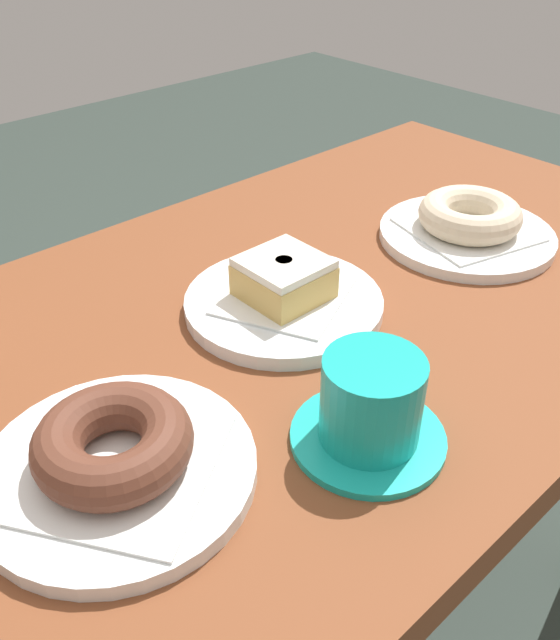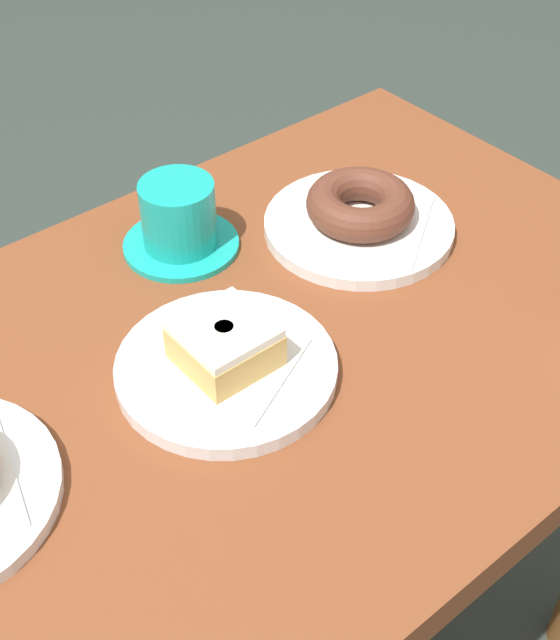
{
  "view_description": "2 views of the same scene",
  "coord_description": "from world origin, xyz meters",
  "px_view_note": "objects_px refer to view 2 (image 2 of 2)",
  "views": [
    {
      "loc": [
        -0.44,
        -0.43,
        1.13
      ],
      "look_at": [
        -0.08,
        -0.03,
        0.76
      ],
      "focal_mm": 37.88,
      "sensor_mm": 36.0,
      "label": 1
    },
    {
      "loc": [
        0.3,
        0.49,
        1.32
      ],
      "look_at": [
        -0.09,
        0.02,
        0.77
      ],
      "focal_mm": 48.92,
      "sensor_mm": 36.0,
      "label": 2
    }
  ],
  "objects_px": {
    "donut_glazed_square": "(225,343)",
    "plate_glazed_square": "(226,368)",
    "plate_chocolate_ring": "(359,226)",
    "donut_chocolate_ring": "(360,204)",
    "coffee_cup": "(179,219)"
  },
  "relations": [
    {
      "from": "plate_chocolate_ring",
      "to": "donut_chocolate_ring",
      "type": "bearing_deg",
      "value": 0.0
    },
    {
      "from": "plate_chocolate_ring",
      "to": "coffee_cup",
      "type": "bearing_deg",
      "value": -31.05
    },
    {
      "from": "donut_glazed_square",
      "to": "donut_chocolate_ring",
      "type": "height_order",
      "value": "donut_glazed_square"
    },
    {
      "from": "donut_glazed_square",
      "to": "plate_chocolate_ring",
      "type": "distance_m",
      "value": 0.27
    },
    {
      "from": "plate_glazed_square",
      "to": "plate_chocolate_ring",
      "type": "height_order",
      "value": "same"
    },
    {
      "from": "plate_chocolate_ring",
      "to": "coffee_cup",
      "type": "relative_size",
      "value": 1.67
    },
    {
      "from": "donut_glazed_square",
      "to": "plate_chocolate_ring",
      "type": "height_order",
      "value": "donut_glazed_square"
    },
    {
      "from": "plate_glazed_square",
      "to": "coffee_cup",
      "type": "xyz_separation_m",
      "value": [
        -0.08,
        -0.19,
        0.03
      ]
    },
    {
      "from": "donut_chocolate_ring",
      "to": "plate_chocolate_ring",
      "type": "bearing_deg",
      "value": 0.0
    },
    {
      "from": "donut_glazed_square",
      "to": "plate_glazed_square",
      "type": "bearing_deg",
      "value": -90.0
    },
    {
      "from": "donut_glazed_square",
      "to": "coffee_cup",
      "type": "xyz_separation_m",
      "value": [
        -0.08,
        -0.19,
        -0.0
      ]
    },
    {
      "from": "donut_glazed_square",
      "to": "donut_chocolate_ring",
      "type": "distance_m",
      "value": 0.27
    },
    {
      "from": "donut_glazed_square",
      "to": "donut_chocolate_ring",
      "type": "relative_size",
      "value": 0.67
    },
    {
      "from": "plate_glazed_square",
      "to": "plate_chocolate_ring",
      "type": "xyz_separation_m",
      "value": [
        -0.26,
        -0.09,
        -0.0
      ]
    },
    {
      "from": "donut_chocolate_ring",
      "to": "coffee_cup",
      "type": "relative_size",
      "value": 0.94
    }
  ]
}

